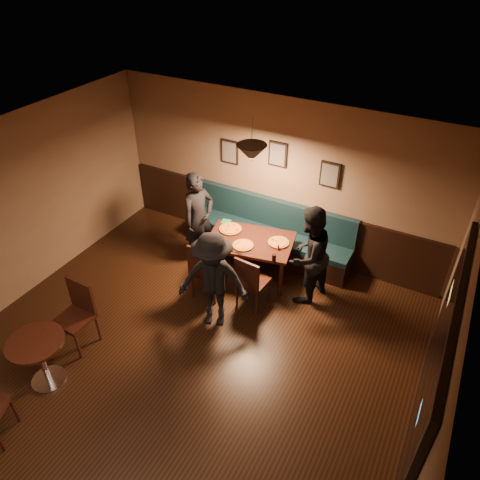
# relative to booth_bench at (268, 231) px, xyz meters

# --- Properties ---
(floor) EXTENTS (7.00, 7.00, 0.00)m
(floor) POSITION_rel_booth_bench_xyz_m (0.00, -3.20, -0.50)
(floor) COLOR black
(floor) RESTS_ON ground
(ceiling) EXTENTS (7.00, 7.00, 0.00)m
(ceiling) POSITION_rel_booth_bench_xyz_m (0.00, -3.20, 2.30)
(ceiling) COLOR silver
(ceiling) RESTS_ON ground
(wall_back) EXTENTS (6.00, 0.00, 6.00)m
(wall_back) POSITION_rel_booth_bench_xyz_m (0.00, 0.30, 0.90)
(wall_back) COLOR #8C704F
(wall_back) RESTS_ON ground
(wall_right) EXTENTS (0.00, 7.00, 7.00)m
(wall_right) POSITION_rel_booth_bench_xyz_m (3.00, -3.20, 0.90)
(wall_right) COLOR #8C704F
(wall_right) RESTS_ON ground
(wainscot) EXTENTS (5.88, 0.06, 1.00)m
(wainscot) POSITION_rel_booth_bench_xyz_m (0.00, 0.27, 0.00)
(wainscot) COLOR black
(wainscot) RESTS_ON ground
(booth_bench) EXTENTS (3.00, 0.60, 1.00)m
(booth_bench) POSITION_rel_booth_bench_xyz_m (0.00, 0.00, 0.00)
(booth_bench) COLOR #0F232D
(booth_bench) RESTS_ON ground
(window_frame) EXTENTS (0.06, 2.56, 1.86)m
(window_frame) POSITION_rel_booth_bench_xyz_m (2.96, -2.70, 1.00)
(window_frame) COLOR black
(window_frame) RESTS_ON wall_right
(window_glass) EXTENTS (0.00, 2.40, 2.40)m
(window_glass) POSITION_rel_booth_bench_xyz_m (2.93, -2.70, 1.00)
(window_glass) COLOR black
(window_glass) RESTS_ON wall_right
(picture_left) EXTENTS (0.32, 0.04, 0.42)m
(picture_left) POSITION_rel_booth_bench_xyz_m (-0.90, 0.27, 1.20)
(picture_left) COLOR black
(picture_left) RESTS_ON wall_back
(picture_center) EXTENTS (0.32, 0.04, 0.42)m
(picture_center) POSITION_rel_booth_bench_xyz_m (0.00, 0.27, 1.35)
(picture_center) COLOR black
(picture_center) RESTS_ON wall_back
(picture_right) EXTENTS (0.32, 0.04, 0.42)m
(picture_right) POSITION_rel_booth_bench_xyz_m (0.90, 0.27, 1.20)
(picture_right) COLOR black
(picture_right) RESTS_ON wall_back
(pendant_lamp) EXTENTS (0.44, 0.44, 0.25)m
(pendant_lamp) POSITION_rel_booth_bench_xyz_m (-0.00, -0.67, 1.75)
(pendant_lamp) COLOR black
(pendant_lamp) RESTS_ON ceiling
(dining_table) EXTENTS (1.52, 1.14, 0.73)m
(dining_table) POSITION_rel_booth_bench_xyz_m (-0.00, -0.67, -0.13)
(dining_table) COLOR black
(dining_table) RESTS_ON floor
(chair_near_left) EXTENTS (0.49, 0.49, 1.02)m
(chair_near_left) POSITION_rel_booth_bench_xyz_m (-0.37, -1.39, 0.01)
(chair_near_left) COLOR #321E0E
(chair_near_left) RESTS_ON floor
(chair_near_right) EXTENTS (0.46, 0.46, 0.95)m
(chair_near_right) POSITION_rel_booth_bench_xyz_m (0.36, -1.27, -0.02)
(chair_near_right) COLOR black
(chair_near_right) RESTS_ON floor
(diner_left) EXTENTS (0.57, 0.71, 1.67)m
(diner_left) POSITION_rel_booth_bench_xyz_m (-0.98, -0.67, 0.34)
(diner_left) COLOR black
(diner_left) RESTS_ON floor
(diner_right) EXTENTS (0.83, 0.95, 1.64)m
(diner_right) POSITION_rel_booth_bench_xyz_m (1.01, -0.73, 0.32)
(diner_right) COLOR black
(diner_right) RESTS_ON floor
(diner_front) EXTENTS (1.15, 0.88, 1.57)m
(diner_front) POSITION_rel_booth_bench_xyz_m (0.03, -1.88, 0.29)
(diner_front) COLOR black
(diner_front) RESTS_ON floor
(pizza_a) EXTENTS (0.45, 0.45, 0.04)m
(pizza_a) POSITION_rel_booth_bench_xyz_m (-0.42, -0.58, 0.26)
(pizza_a) COLOR orange
(pizza_a) RESTS_ON dining_table
(pizza_b) EXTENTS (0.36, 0.36, 0.04)m
(pizza_b) POSITION_rel_booth_bench_xyz_m (-0.02, -0.88, 0.25)
(pizza_b) COLOR orange
(pizza_b) RESTS_ON dining_table
(pizza_c) EXTENTS (0.38, 0.38, 0.04)m
(pizza_c) POSITION_rel_booth_bench_xyz_m (0.44, -0.55, 0.25)
(pizza_c) COLOR #BF7124
(pizza_c) RESTS_ON dining_table
(soda_glass) EXTENTS (0.08, 0.08, 0.14)m
(soda_glass) POSITION_rel_booth_bench_xyz_m (0.58, -1.02, 0.30)
(soda_glass) COLOR black
(soda_glass) RESTS_ON dining_table
(tabasco_bottle) EXTENTS (0.04, 0.04, 0.12)m
(tabasco_bottle) POSITION_rel_booth_bench_xyz_m (0.51, -0.71, 0.29)
(tabasco_bottle) COLOR #901904
(tabasco_bottle) RESTS_ON dining_table
(napkin_a) EXTENTS (0.18, 0.18, 0.01)m
(napkin_a) POSITION_rel_booth_bench_xyz_m (-0.61, -0.40, 0.24)
(napkin_a) COLOR #1E7236
(napkin_a) RESTS_ON dining_table
(napkin_b) EXTENTS (0.16, 0.16, 0.01)m
(napkin_b) POSITION_rel_booth_bench_xyz_m (-0.58, -0.99, 0.24)
(napkin_b) COLOR #1C6927
(napkin_b) RESTS_ON dining_table
(cutlery_set) EXTENTS (0.21, 0.07, 0.00)m
(cutlery_set) POSITION_rel_booth_bench_xyz_m (0.00, -1.09, 0.24)
(cutlery_set) COLOR silver
(cutlery_set) RESTS_ON dining_table
(cafe_table) EXTENTS (0.87, 0.87, 0.75)m
(cafe_table) POSITION_rel_booth_bench_xyz_m (-1.34, -3.85, -0.13)
(cafe_table) COLOR black
(cafe_table) RESTS_ON floor
(cafe_chair_far) EXTENTS (0.46, 0.46, 1.01)m
(cafe_chair_far) POSITION_rel_booth_bench_xyz_m (-1.43, -3.17, 0.01)
(cafe_chair_far) COLOR black
(cafe_chair_far) RESTS_ON floor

